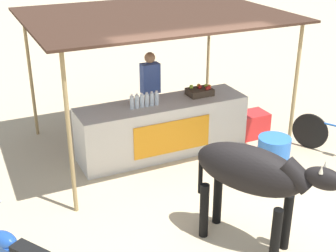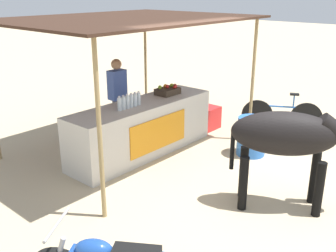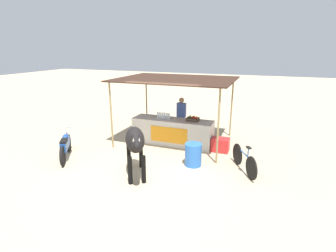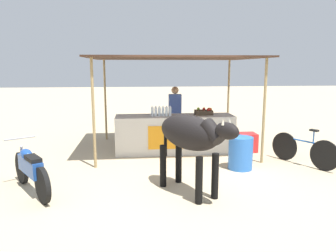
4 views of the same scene
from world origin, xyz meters
name	(u,v)px [view 2 (image 2 of 4)]	position (x,y,z in m)	size (l,w,h in m)	color
ground_plane	(246,190)	(0.00, 0.00, 0.00)	(60.00, 60.00, 0.00)	tan
stall_counter	(143,128)	(0.00, 2.20, 0.48)	(3.00, 0.82, 0.96)	beige
stall_awning	(128,23)	(0.00, 2.50, 2.33)	(4.20, 3.20, 2.43)	#382319
water_bottle_row	(129,101)	(-0.35, 2.15, 1.07)	(0.52, 0.07, 0.25)	silver
fruit_crate	(168,90)	(0.77, 2.25, 1.03)	(0.44, 0.32, 0.18)	#3F3326
vendor_behind_counter	(118,100)	(0.10, 2.95, 0.85)	(0.34, 0.22, 1.65)	#383842
cooler_box	(205,118)	(1.82, 2.10, 0.24)	(0.60, 0.44, 0.48)	red
water_barrel	(251,136)	(1.24, 0.65, 0.35)	(0.52, 0.52, 0.71)	blue
cow	(289,137)	(-0.07, -0.61, 1.03)	(1.25, 1.75, 1.44)	black
bicycle_leaning	(282,116)	(2.74, 0.79, 0.35)	(0.83, 1.48, 0.85)	black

